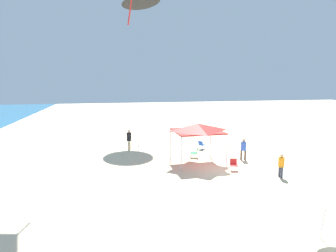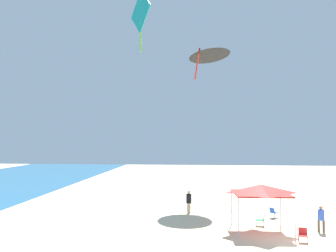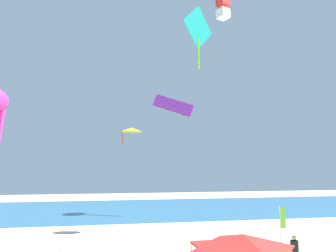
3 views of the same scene
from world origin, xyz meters
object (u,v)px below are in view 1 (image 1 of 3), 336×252
at_px(banner_flag, 138,128).
at_px(person_far_stroller, 281,164).
at_px(canopy_tent, 197,128).
at_px(folding_chair_right_of_tent, 202,144).
at_px(folding_chair_facing_ocean, 234,164).
at_px(folding_chair_left_of_tent, 195,152).
at_px(person_kite_handler, 129,138).
at_px(beach_umbrella, 330,192).
at_px(person_near_umbrella, 244,147).

relative_size(banner_flag, person_far_stroller, 2.23).
xyz_separation_m(canopy_tent, folding_chair_right_of_tent, (4.16, -1.69, -2.33)).
bearing_deg(canopy_tent, banner_flag, 46.32).
bearing_deg(person_far_stroller, folding_chair_facing_ocean, 53.63).
distance_m(folding_chair_left_of_tent, person_far_stroller, 7.19).
bearing_deg(person_kite_handler, canopy_tent, 66.22).
height_order(person_kite_handler, person_far_stroller, person_kite_handler).
bearing_deg(folding_chair_facing_ocean, person_kite_handler, 146.17).
bearing_deg(folding_chair_right_of_tent, beach_umbrella, 146.58).
height_order(beach_umbrella, person_kite_handler, beach_umbrella).
bearing_deg(banner_flag, person_kite_handler, 32.53).
xyz_separation_m(folding_chair_facing_ocean, person_far_stroller, (-2.00, -2.46, 0.49)).
bearing_deg(canopy_tent, folding_chair_left_of_tent, -10.75).
relative_size(folding_chair_left_of_tent, banner_flag, 0.22).
bearing_deg(folding_chair_left_of_tent, folding_chair_right_of_tent, 168.09).
bearing_deg(folding_chair_left_of_tent, canopy_tent, 5.18).
height_order(canopy_tent, banner_flag, banner_flag).
bearing_deg(person_kite_handler, beach_umbrella, 45.43).
height_order(canopy_tent, person_kite_handler, canopy_tent).
bearing_deg(person_kite_handler, banner_flag, 55.12).
bearing_deg(folding_chair_right_of_tent, person_near_umbrella, 174.51).
bearing_deg(banner_flag, folding_chair_facing_ocean, -134.92).
distance_m(folding_chair_right_of_tent, person_kite_handler, 6.80).
bearing_deg(folding_chair_facing_ocean, banner_flag, 147.89).
height_order(canopy_tent, folding_chair_right_of_tent, canopy_tent).
bearing_deg(person_far_stroller, folding_chair_left_of_tent, 39.16).
relative_size(canopy_tent, banner_flag, 1.02).
distance_m(canopy_tent, beach_umbrella, 11.66).
bearing_deg(beach_umbrella, banner_flag, 22.02).
xyz_separation_m(banner_flag, person_near_umbrella, (-3.91, -8.17, -1.17)).
height_order(beach_umbrella, folding_chair_right_of_tent, beach_umbrella).
bearing_deg(banner_flag, person_far_stroller, -133.39).
distance_m(banner_flag, person_kite_handler, 1.80).
bearing_deg(canopy_tent, person_far_stroller, -133.11).
relative_size(canopy_tent, folding_chair_facing_ocean, 4.55).
bearing_deg(person_far_stroller, banner_flag, 49.32).
bearing_deg(person_kite_handler, person_far_stroller, 67.72).
bearing_deg(folding_chair_left_of_tent, person_far_stroller, 52.39).
distance_m(folding_chair_facing_ocean, banner_flag, 9.08).
bearing_deg(banner_flag, beach_umbrella, -157.98).
relative_size(folding_chair_right_of_tent, person_near_umbrella, 0.46).
bearing_deg(person_far_stroller, person_kite_handler, 47.84).
height_order(folding_chair_right_of_tent, folding_chair_facing_ocean, same).
xyz_separation_m(folding_chair_left_of_tent, banner_flag, (2.53, 4.52, 1.73)).
bearing_deg(folding_chair_facing_ocean, folding_chair_right_of_tent, 106.34).
height_order(folding_chair_facing_ocean, person_kite_handler, person_kite_handler).
bearing_deg(person_kite_handler, folding_chair_right_of_tent, 103.42).
xyz_separation_m(beach_umbrella, person_kite_handler, (16.70, 7.03, -0.97)).
bearing_deg(person_near_umbrella, folding_chair_facing_ocean, 83.91).
xyz_separation_m(folding_chair_facing_ocean, banner_flag, (6.29, 6.31, 1.73)).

